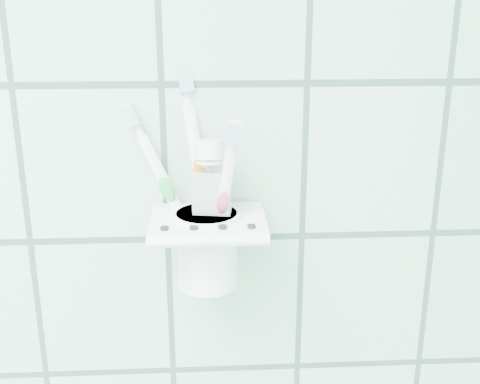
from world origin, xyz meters
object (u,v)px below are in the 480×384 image
object	(u,v)px
toothbrush_blue	(216,177)
toothpaste_tube	(213,204)
holder_bracket	(208,224)
cup	(207,245)
toothbrush_orange	(211,192)
toothbrush_pink	(206,185)

from	to	relation	value
toothbrush_blue	toothpaste_tube	world-z (taller)	toothbrush_blue
holder_bracket	toothbrush_blue	distance (m)	0.05
holder_bracket	cup	xyz separation A→B (m)	(-0.00, 0.00, -0.03)
toothpaste_tube	toothbrush_orange	bearing A→B (deg)	104.32
toothbrush_pink	toothbrush_blue	distance (m)	0.02
cup	toothbrush_orange	xyz separation A→B (m)	(0.01, 0.01, 0.06)
toothbrush_orange	toothpaste_tube	distance (m)	0.02
toothbrush_orange	toothpaste_tube	xyz separation A→B (m)	(0.00, -0.02, -0.01)
toothbrush_pink	toothbrush_orange	distance (m)	0.01
cup	toothbrush_orange	world-z (taller)	toothbrush_orange
toothbrush_blue	toothbrush_orange	distance (m)	0.03
holder_bracket	toothbrush_blue	world-z (taller)	toothbrush_blue
cup	toothbrush_blue	world-z (taller)	toothbrush_blue
toothpaste_tube	toothbrush_pink	bearing A→B (deg)	115.94
toothbrush_pink	toothbrush_blue	xyz separation A→B (m)	(0.01, -0.01, 0.01)
cup	toothpaste_tube	world-z (taller)	toothpaste_tube
cup	holder_bracket	bearing A→B (deg)	-69.46
toothbrush_blue	toothpaste_tube	bearing A→B (deg)	-117.55
holder_bracket	toothbrush_blue	size ratio (longest dim) A/B	0.53
toothbrush_blue	toothpaste_tube	distance (m)	0.03
cup	toothbrush_blue	xyz separation A→B (m)	(0.01, -0.00, 0.08)
toothbrush_pink	toothbrush_orange	world-z (taller)	toothbrush_pink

